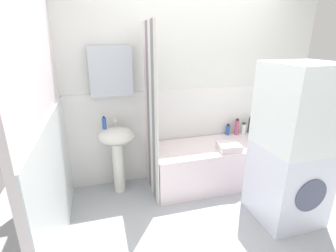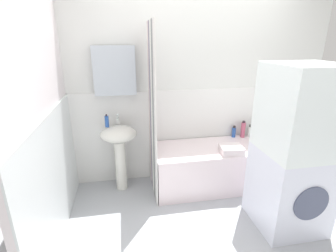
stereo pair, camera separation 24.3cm
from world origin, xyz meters
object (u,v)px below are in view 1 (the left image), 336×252
lotion_bottle (250,125)px  conditioner_bottle (243,129)px  washer_dryer_stack (293,146)px  towel_folded (229,147)px  shampoo_bottle (237,127)px  bathtub (212,164)px  sink (117,146)px  body_wash_bottle (228,130)px  soap_dispenser (104,123)px

lotion_bottle → conditioner_bottle: 0.11m
washer_dryer_stack → towel_folded: bearing=119.7°
shampoo_bottle → bathtub: bearing=-151.6°
sink → conditioner_bottle: size_ratio=4.96×
body_wash_bottle → conditioner_bottle: bearing=-8.2°
soap_dispenser → towel_folded: 1.50m
shampoo_bottle → conditioner_bottle: bearing=-4.4°
sink → conditioner_bottle: bearing=3.5°
body_wash_bottle → washer_dryer_stack: 1.11m
lotion_bottle → body_wash_bottle: 0.34m
sink → towel_folded: bearing=-14.5°
sink → washer_dryer_stack: 1.91m
washer_dryer_stack → conditioner_bottle: bearing=83.5°
bathtub → towel_folded: size_ratio=6.08×
towel_folded → conditioner_bottle: bearing=43.3°
bathtub → body_wash_bottle: bearing=38.4°
sink → soap_dispenser: size_ratio=5.35×
shampoo_bottle → body_wash_bottle: bearing=168.6°
body_wash_bottle → lotion_bottle: bearing=-3.5°
soap_dispenser → washer_dryer_stack: size_ratio=0.10×
sink → soap_dispenser: (-0.12, 0.00, 0.29)m
conditioner_bottle → washer_dryer_stack: washer_dryer_stack is taller
bathtub → conditioner_bottle: conditioner_bottle is taller
conditioner_bottle → towel_folded: (-0.47, -0.44, -0.04)m
soap_dispenser → body_wash_bottle: size_ratio=0.98×
towel_folded → lotion_bottle: bearing=38.3°
bathtub → washer_dryer_stack: bearing=-60.7°
bathtub → body_wash_bottle: (0.35, 0.28, 0.34)m
washer_dryer_stack → body_wash_bottle: bearing=95.5°
sink → washer_dryer_stack: (1.65, -0.95, 0.20)m
lotion_bottle → towel_folded: (-0.58, -0.46, -0.07)m
lotion_bottle → conditioner_bottle: bearing=-173.7°
body_wash_bottle → washer_dryer_stack: (0.11, -1.09, 0.20)m
washer_dryer_stack → sink: bearing=150.0°
soap_dispenser → shampoo_bottle: 1.81m
conditioner_bottle → washer_dryer_stack: (-0.12, -1.06, 0.19)m
bathtub → washer_dryer_stack: (0.46, -0.81, 0.54)m
sink → body_wash_bottle: size_ratio=5.24×
shampoo_bottle → body_wash_bottle: (-0.12, 0.02, -0.04)m
body_wash_bottle → washer_dryer_stack: size_ratio=0.10×
sink → lotion_bottle: sink is taller
soap_dispenser → conditioner_bottle: 1.92m
shampoo_bottle → washer_dryer_stack: size_ratio=0.14×
body_wash_bottle → sink: bearing=-174.8°
lotion_bottle → washer_dryer_stack: 1.10m
towel_folded → washer_dryer_stack: bearing=-60.3°
soap_dispenser → lotion_bottle: bearing=3.3°
conditioner_bottle → towel_folded: 0.65m
shampoo_bottle → washer_dryer_stack: 1.08m
bathtub → washer_dryer_stack: size_ratio=0.97×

